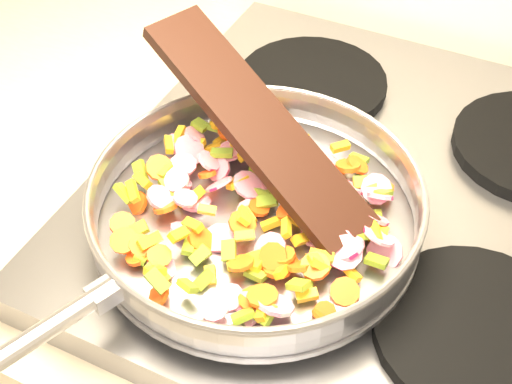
% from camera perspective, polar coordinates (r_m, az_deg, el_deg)
% --- Properties ---
extents(cooktop, '(0.60, 0.60, 0.04)m').
position_cam_1_polar(cooktop, '(0.81, 9.69, -0.92)').
color(cooktop, '#939399').
rests_on(cooktop, counter_top).
extents(grate_fl, '(0.19, 0.19, 0.02)m').
position_cam_1_polar(grate_fl, '(0.73, -4.04, -3.04)').
color(grate_fl, black).
rests_on(grate_fl, cooktop).
extents(grate_fr, '(0.19, 0.19, 0.02)m').
position_cam_1_polar(grate_fr, '(0.68, 17.30, -10.57)').
color(grate_fr, black).
rests_on(grate_fr, cooktop).
extents(grate_bl, '(0.19, 0.19, 0.02)m').
position_cam_1_polar(grate_bl, '(0.92, 4.49, 8.70)').
color(grate_bl, black).
rests_on(grate_bl, cooktop).
extents(saute_pan, '(0.37, 0.52, 0.05)m').
position_cam_1_polar(saute_pan, '(0.70, -0.15, -1.01)').
color(saute_pan, '#9E9EA5').
rests_on(saute_pan, grate_fl).
extents(vegetable_heap, '(0.30, 0.29, 0.05)m').
position_cam_1_polar(vegetable_heap, '(0.71, -0.17, -1.38)').
color(vegetable_heap, '#F1A91B').
rests_on(vegetable_heap, saute_pan).
extents(wooden_spatula, '(0.29, 0.17, 0.12)m').
position_cam_1_polar(wooden_spatula, '(0.72, 0.11, 5.43)').
color(wooden_spatula, black).
rests_on(wooden_spatula, saute_pan).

